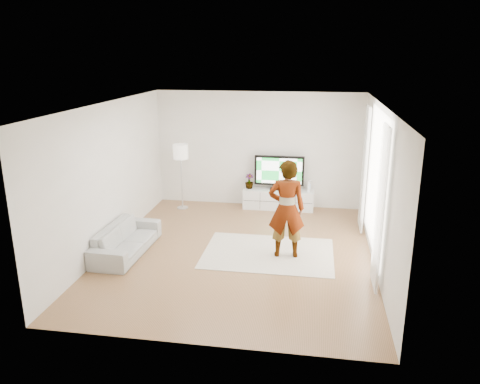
% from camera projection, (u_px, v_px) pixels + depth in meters
% --- Properties ---
extents(floor, '(6.00, 6.00, 0.00)m').
position_uv_depth(floor, '(238.00, 252.00, 8.95)').
color(floor, '#996745').
rests_on(floor, ground).
extents(ceiling, '(6.00, 6.00, 0.00)m').
position_uv_depth(ceiling, '(238.00, 105.00, 8.15)').
color(ceiling, white).
rests_on(ceiling, wall_back).
extents(wall_left, '(0.02, 6.00, 2.80)m').
position_uv_depth(wall_left, '(109.00, 176.00, 8.93)').
color(wall_left, white).
rests_on(wall_left, floor).
extents(wall_right, '(0.02, 6.00, 2.80)m').
position_uv_depth(wall_right, '(379.00, 188.00, 8.17)').
color(wall_right, white).
rests_on(wall_right, floor).
extents(wall_back, '(5.00, 0.02, 2.80)m').
position_uv_depth(wall_back, '(258.00, 150.00, 11.39)').
color(wall_back, white).
rests_on(wall_back, floor).
extents(wall_front, '(5.00, 0.02, 2.80)m').
position_uv_depth(wall_front, '(198.00, 246.00, 5.71)').
color(wall_front, white).
rests_on(wall_front, floor).
extents(window, '(0.01, 2.60, 2.50)m').
position_uv_depth(window, '(376.00, 181.00, 8.44)').
color(window, white).
rests_on(window, wall_right).
extents(curtain_near, '(0.04, 0.70, 2.60)m').
position_uv_depth(curtain_near, '(380.00, 208.00, 7.26)').
color(curtain_near, white).
rests_on(curtain_near, floor).
extents(curtain_far, '(0.04, 0.70, 2.60)m').
position_uv_depth(curtain_far, '(364.00, 169.00, 9.71)').
color(curtain_far, white).
rests_on(curtain_far, floor).
extents(media_console, '(1.70, 0.48, 0.48)m').
position_uv_depth(media_console, '(278.00, 199.00, 11.42)').
color(media_console, silver).
rests_on(media_console, floor).
extents(television, '(1.19, 0.23, 0.83)m').
position_uv_depth(television, '(279.00, 171.00, 11.25)').
color(television, black).
rests_on(television, media_console).
extents(game_console, '(0.10, 0.18, 0.24)m').
position_uv_depth(game_console, '(310.00, 186.00, 11.20)').
color(game_console, white).
rests_on(game_console, media_console).
extents(potted_plant, '(0.23, 0.23, 0.36)m').
position_uv_depth(potted_plant, '(249.00, 181.00, 11.41)').
color(potted_plant, '#3F7238').
rests_on(potted_plant, media_console).
extents(rug, '(2.45, 1.76, 0.01)m').
position_uv_depth(rug, '(268.00, 253.00, 8.90)').
color(rug, beige).
rests_on(rug, floor).
extents(player, '(0.72, 0.51, 1.84)m').
position_uv_depth(player, '(286.00, 209.00, 8.53)').
color(player, '#334772').
rests_on(player, rug).
extents(sofa, '(0.78, 1.87, 0.54)m').
position_uv_depth(sofa, '(126.00, 239.00, 8.87)').
color(sofa, '#ABACA7').
rests_on(sofa, floor).
extents(floor_lamp, '(0.35, 0.35, 1.58)m').
position_uv_depth(floor_lamp, '(181.00, 155.00, 11.13)').
color(floor_lamp, silver).
rests_on(floor_lamp, floor).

